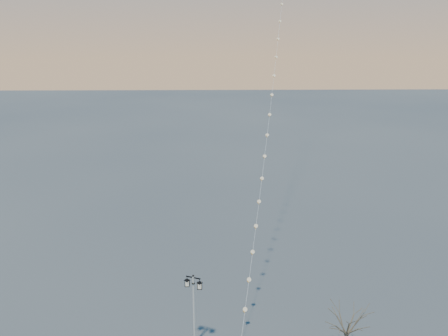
{
  "coord_description": "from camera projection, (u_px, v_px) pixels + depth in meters",
  "views": [
    {
      "loc": [
        -1.09,
        -25.51,
        22.0
      ],
      "look_at": [
        -0.41,
        7.89,
        11.42
      ],
      "focal_mm": 34.11,
      "sensor_mm": 36.0,
      "label": 1
    }
  ],
  "objects": [
    {
      "name": "kite_train",
      "position": [
        279.0,
        6.0,
        48.51
      ],
      "size": [
        11.79,
        51.84,
        50.23
      ],
      "rotation": [
        0.0,
        0.0,
        -0.42
      ],
      "color": "black",
      "rests_on": "ground"
    },
    {
      "name": "street_lamp",
      "position": [
        194.0,
        306.0,
        30.7
      ],
      "size": [
        1.41,
        0.85,
        5.79
      ],
      "rotation": [
        0.0,
        0.0,
        -0.37
      ],
      "color": "black",
      "rests_on": "ground"
    },
    {
      "name": "bare_tree",
      "position": [
        347.0,
        325.0,
        29.03
      ],
      "size": [
        2.6,
        2.6,
        4.32
      ],
      "rotation": [
        0.0,
        0.0,
        -0.17
      ],
      "color": "brown",
      "rests_on": "ground"
    }
  ]
}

